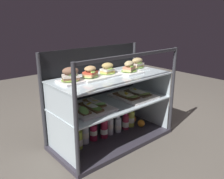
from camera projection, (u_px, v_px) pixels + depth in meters
ground_plane at (112, 141)px, 2.24m from camera, size 6.00×6.00×0.02m
case_base_deck at (112, 138)px, 2.23m from camera, size 1.12×0.55×0.04m
case_frame at (101, 90)px, 2.21m from camera, size 1.12×0.55×0.86m
riser_lower_tier at (112, 120)px, 2.18m from camera, size 1.06×0.49×0.34m
shelf_lower_glass at (112, 103)px, 2.12m from camera, size 1.08×0.51×0.01m
riser_upper_tier at (112, 90)px, 2.09m from camera, size 1.06×0.49×0.23m
shelf_upper_glass at (112, 77)px, 2.05m from camera, size 1.08×0.51×0.01m
plated_roll_sandwich_mid_left at (71, 77)px, 1.83m from camera, size 0.19×0.19×0.13m
plated_roll_sandwich_near_right_corner at (90, 74)px, 1.94m from camera, size 0.19×0.19×0.11m
plated_roll_sandwich_mid_right at (108, 71)px, 2.08m from camera, size 0.20×0.20×0.11m
plated_roll_sandwich_right_of_center at (129, 69)px, 2.15m from camera, size 0.20×0.20×0.11m
plated_roll_sandwich_far_left at (137, 65)px, 2.32m from camera, size 0.18×0.18×0.11m
open_sandwich_tray_mid_left at (88, 107)px, 1.96m from camera, size 0.34×0.39×0.06m
open_sandwich_tray_far_right at (133, 95)px, 2.26m from camera, size 0.34×0.39×0.06m
juice_bottle_front_fourth at (70, 143)px, 1.96m from camera, size 0.07×0.07×0.20m
juice_bottle_near_post at (79, 140)px, 2.01m from camera, size 0.07×0.07×0.22m
juice_bottle_front_second at (85, 133)px, 2.08m from camera, size 0.07×0.07×0.24m
juice_bottle_front_middle at (94, 132)px, 2.14m from camera, size 0.07×0.07×0.20m
juice_bottle_tucked_behind at (104, 129)px, 2.19m from camera, size 0.07×0.07×0.21m
juice_bottle_back_left at (110, 126)px, 2.25m from camera, size 0.06×0.06×0.22m
juice_bottle_back_right at (118, 125)px, 2.30m from camera, size 0.06×0.06×0.19m
juice_bottle_front_left_end at (126, 122)px, 2.36m from camera, size 0.07×0.07×0.20m
juice_bottle_back_center at (131, 118)px, 2.41m from camera, size 0.07×0.07×0.22m
orange_fruit_beside_bottles at (132, 119)px, 2.51m from camera, size 0.08×0.08×0.08m
orange_fruit_near_left_post at (141, 123)px, 2.41m from camera, size 0.07×0.07×0.07m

